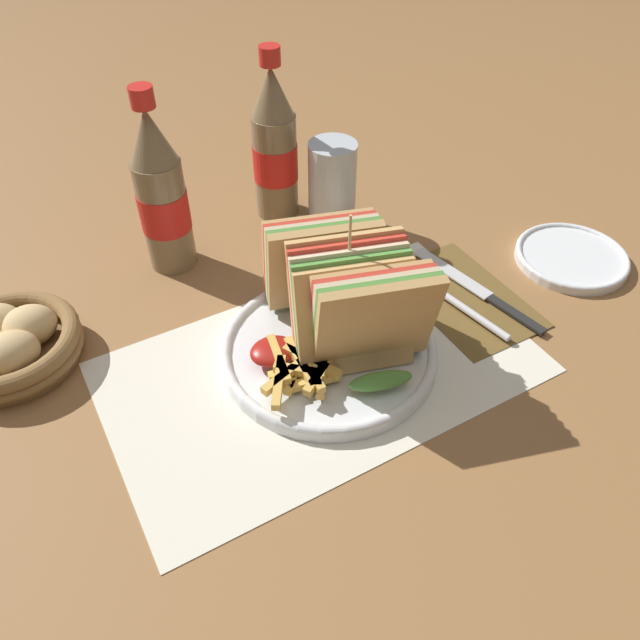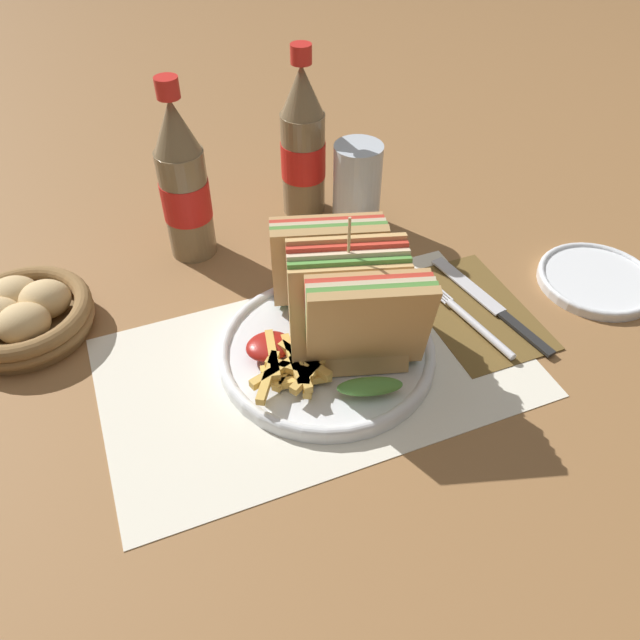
% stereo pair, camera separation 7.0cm
% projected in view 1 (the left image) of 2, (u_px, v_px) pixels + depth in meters
% --- Properties ---
extents(ground_plane, '(4.00, 4.00, 0.00)m').
position_uv_depth(ground_plane, '(312.00, 345.00, 0.72)').
color(ground_plane, olive).
extents(placemat, '(0.47, 0.28, 0.00)m').
position_uv_depth(placemat, '(321.00, 367.00, 0.70)').
color(placemat, silver).
rests_on(placemat, ground_plane).
extents(plate_main, '(0.24, 0.24, 0.02)m').
position_uv_depth(plate_main, '(329.00, 350.00, 0.71)').
color(plate_main, white).
rests_on(plate_main, ground_plane).
extents(club_sandwich, '(0.15, 0.23, 0.17)m').
position_uv_depth(club_sandwich, '(347.00, 294.00, 0.67)').
color(club_sandwich, tan).
rests_on(club_sandwich, plate_main).
extents(fries_pile, '(0.10, 0.10, 0.02)m').
position_uv_depth(fries_pile, '(304.00, 369.00, 0.66)').
color(fries_pile, gold).
rests_on(fries_pile, plate_main).
extents(ketchup_blob, '(0.05, 0.04, 0.02)m').
position_uv_depth(ketchup_blob, '(273.00, 351.00, 0.68)').
color(ketchup_blob, maroon).
rests_on(ketchup_blob, plate_main).
extents(napkin, '(0.12, 0.19, 0.00)m').
position_uv_depth(napkin, '(462.00, 297.00, 0.78)').
color(napkin, brown).
rests_on(napkin, ground_plane).
extents(fork, '(0.04, 0.18, 0.01)m').
position_uv_depth(fork, '(460.00, 306.00, 0.76)').
color(fork, silver).
rests_on(fork, napkin).
extents(knife, '(0.05, 0.21, 0.00)m').
position_uv_depth(knife, '(478.00, 290.00, 0.79)').
color(knife, black).
rests_on(knife, napkin).
extents(coke_bottle_near, '(0.06, 0.06, 0.24)m').
position_uv_depth(coke_bottle_near, '(161.00, 195.00, 0.77)').
color(coke_bottle_near, '#7A6647').
rests_on(coke_bottle_near, ground_plane).
extents(coke_bottle_far, '(0.06, 0.06, 0.24)m').
position_uv_depth(coke_bottle_far, '(275.00, 148.00, 0.86)').
color(coke_bottle_far, '#7A6647').
rests_on(coke_bottle_far, ground_plane).
extents(glass_near, '(0.07, 0.07, 0.12)m').
position_uv_depth(glass_near, '(332.00, 190.00, 0.87)').
color(glass_near, silver).
rests_on(glass_near, ground_plane).
extents(bread_basket, '(0.16, 0.16, 0.06)m').
position_uv_depth(bread_basket, '(8.00, 344.00, 0.69)').
color(bread_basket, olive).
rests_on(bread_basket, ground_plane).
extents(side_saucer, '(0.15, 0.15, 0.01)m').
position_uv_depth(side_saucer, '(572.00, 257.00, 0.84)').
color(side_saucer, white).
rests_on(side_saucer, ground_plane).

